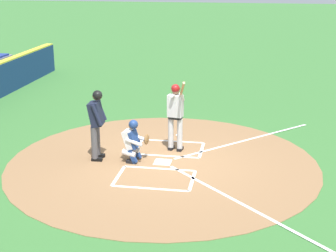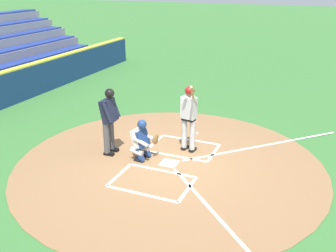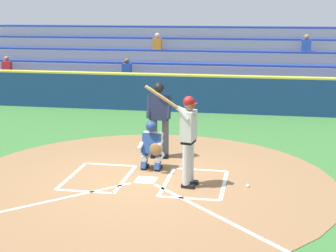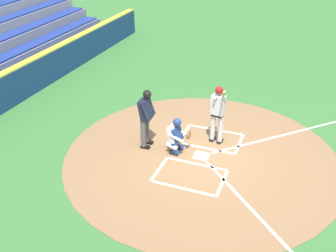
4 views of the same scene
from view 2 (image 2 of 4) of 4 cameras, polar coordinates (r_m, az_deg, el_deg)
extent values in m
plane|color=#387033|center=(10.08, 0.19, -5.62)|extent=(120.00, 120.00, 0.00)
cylinder|color=olive|center=(10.08, 0.19, -5.59)|extent=(8.00, 8.00, 0.01)
cube|color=white|center=(10.07, 0.19, -5.54)|extent=(0.44, 0.44, 0.01)
cube|color=white|center=(11.27, -1.98, -2.49)|extent=(1.20, 0.08, 0.01)
cube|color=white|center=(10.70, 6.83, -4.00)|extent=(1.20, 0.08, 0.01)
cube|color=white|center=(10.44, 1.14, -4.50)|extent=(0.08, 1.80, 0.01)
cube|color=white|center=(11.47, 3.37, -2.07)|extent=(0.08, 1.80, 0.01)
cube|color=white|center=(9.60, -7.26, -7.17)|extent=(1.20, 0.08, 0.01)
cube|color=white|center=(8.93, 2.95, -9.38)|extent=(1.20, 0.08, 0.01)
cube|color=white|center=(9.71, -0.84, -6.65)|extent=(0.08, 1.80, 0.01)
cube|color=white|center=(8.77, -4.04, -10.05)|extent=(0.08, 1.80, 0.01)
cube|color=white|center=(7.81, 8.77, -14.70)|extent=(3.73, 3.73, 0.01)
cube|color=white|center=(11.42, 14.12, -2.82)|extent=(3.73, 3.73, 0.01)
cylinder|color=#BCBCBC|center=(10.65, 2.44, -1.12)|extent=(0.15, 0.15, 0.84)
cube|color=black|center=(10.87, 2.51, -3.26)|extent=(0.28, 0.16, 0.09)
cylinder|color=#BCBCBC|center=(10.53, 3.65, -1.41)|extent=(0.15, 0.15, 0.84)
cube|color=black|center=(10.75, 3.70, -3.58)|extent=(0.28, 0.16, 0.09)
cube|color=black|center=(10.42, 3.09, 1.12)|extent=(0.28, 0.37, 0.10)
cube|color=#BCBCBC|center=(10.32, 3.12, 2.73)|extent=(0.31, 0.44, 0.60)
sphere|color=brown|center=(10.21, 3.23, 4.94)|extent=(0.21, 0.21, 0.21)
sphere|color=maroon|center=(10.17, 3.18, 5.29)|extent=(0.23, 0.23, 0.23)
cube|color=maroon|center=(10.27, 3.49, 5.25)|extent=(0.14, 0.19, 0.02)
cylinder|color=#BCBCBC|center=(10.20, 2.94, 4.16)|extent=(0.44, 0.17, 0.21)
cylinder|color=#BCBCBC|center=(10.10, 3.97, 3.96)|extent=(0.28, 0.14, 0.29)
cylinder|color=#AD7F4C|center=(9.65, 3.63, 5.00)|extent=(0.72, 0.25, 0.53)
cylinder|color=#AD7F4C|center=(10.04, 3.76, 4.23)|extent=(0.09, 0.10, 0.08)
cube|color=black|center=(10.44, -3.37, -4.38)|extent=(0.15, 0.27, 0.09)
cube|color=navy|center=(10.35, -3.20, -3.66)|extent=(0.15, 0.26, 0.37)
cylinder|color=silver|center=(10.36, -3.68, -3.14)|extent=(0.19, 0.38, 0.21)
cube|color=black|center=(10.20, -4.35, -5.06)|extent=(0.15, 0.27, 0.09)
cube|color=navy|center=(10.11, -4.18, -4.33)|extent=(0.15, 0.26, 0.37)
cylinder|color=silver|center=(10.13, -4.67, -3.79)|extent=(0.19, 0.38, 0.21)
cube|color=silver|center=(10.11, -4.27, -1.70)|extent=(0.44, 0.40, 0.52)
cube|color=navy|center=(10.05, -3.74, -1.83)|extent=(0.44, 0.27, 0.46)
sphere|color=brown|center=(9.93, -3.99, 0.18)|extent=(0.21, 0.21, 0.21)
sphere|color=navy|center=(9.92, -3.89, 0.26)|extent=(0.24, 0.24, 0.24)
cylinder|color=silver|center=(10.19, -2.84, -1.61)|extent=(0.14, 0.46, 0.20)
cylinder|color=silver|center=(9.88, -4.09, -2.40)|extent=(0.14, 0.46, 0.20)
ellipsoid|color=brown|center=(10.10, -1.88, -1.99)|extent=(0.29, 0.13, 0.28)
cylinder|color=#4C4C51|center=(10.68, -8.44, -1.23)|extent=(0.16, 0.16, 0.86)
cube|color=black|center=(10.84, -8.07, -3.53)|extent=(0.14, 0.29, 0.09)
cylinder|color=#4C4C51|center=(10.45, -9.16, -1.79)|extent=(0.16, 0.16, 0.86)
cube|color=black|center=(10.62, -8.77, -4.13)|extent=(0.14, 0.29, 0.09)
cube|color=#191E33|center=(10.28, -8.83, 2.26)|extent=(0.46, 0.39, 0.66)
sphere|color=brown|center=(10.12, -8.78, 4.75)|extent=(0.22, 0.22, 0.22)
sphere|color=black|center=(10.10, -8.69, 4.85)|extent=(0.25, 0.25, 0.25)
cylinder|color=#191E33|center=(10.43, -7.83, 2.78)|extent=(0.11, 0.29, 0.56)
cylinder|color=#191E33|center=(10.04, -9.08, 1.94)|extent=(0.11, 0.29, 0.56)
sphere|color=white|center=(11.87, 4.38, -1.14)|extent=(0.07, 0.07, 0.07)
camera|label=1|loc=(3.90, -136.59, -12.06)|focal=53.87mm
camera|label=3|loc=(12.52, 55.26, 7.78)|focal=54.77mm
camera|label=4|loc=(2.45, -140.39, 36.45)|focal=43.01mm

